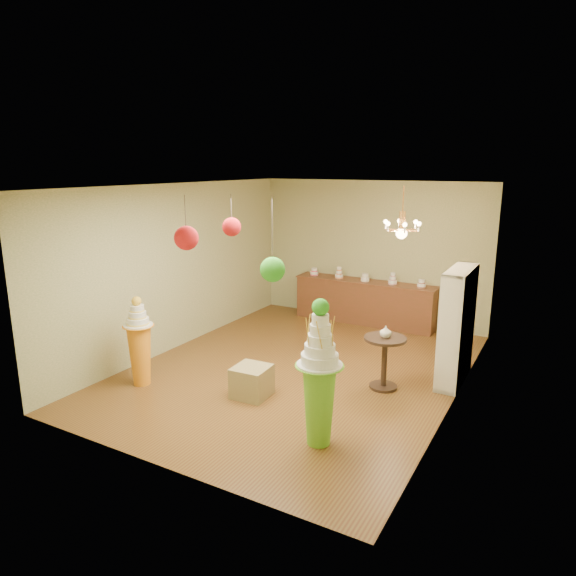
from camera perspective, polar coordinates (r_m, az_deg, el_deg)
The scene contains 17 objects.
floor at distance 8.65m, azimuth 1.19°, elevation -9.01°, with size 6.50×6.50×0.00m, color brown.
ceiling at distance 7.99m, azimuth 1.29°, elevation 11.28°, with size 6.50×6.50×0.00m, color white.
wall_back at distance 11.11m, azimuth 9.18°, elevation 3.98°, with size 5.00×0.04×3.00m, color #999B6C.
wall_front at distance 5.64m, azimuth -14.60°, elevation -5.73°, with size 5.00×0.04×3.00m, color #999B6C.
wall_left at distance 9.59m, azimuth -12.06°, elevation 2.34°, with size 0.04×6.50×3.00m, color #999B6C.
wall_right at distance 7.38m, azimuth 18.62°, elevation -1.42°, with size 0.04×6.50×3.00m, color #999B6C.
pedestal_green at distance 6.23m, azimuth 3.50°, elevation -10.78°, with size 0.72×0.72×1.83m.
pedestal_orange at distance 8.21m, azimuth -16.14°, elevation -6.39°, with size 0.55×0.55×1.40m.
burlap_riser at distance 7.65m, azimuth -4.05°, elevation -10.32°, with size 0.50×0.50×0.46m, color olive.
sideboard at distance 11.07m, azimuth 8.47°, elevation -1.45°, with size 3.04×0.54×1.16m.
shelving_unit at distance 8.33m, azimuth 18.28°, elevation -4.01°, with size 0.33×1.20×1.80m.
round_table at distance 7.91m, azimuth 10.67°, elevation -7.37°, with size 0.65×0.65×0.81m.
vase at distance 7.78m, azimuth 10.80°, elevation -4.77°, with size 0.17×0.17×0.18m, color beige.
pom_red_left at distance 5.84m, azimuth -11.23°, elevation 5.47°, with size 0.27×0.27×0.61m.
pom_green_mid at distance 5.87m, azimuth -1.73°, elevation 2.07°, with size 0.29×0.29×0.99m.
pom_red_right at distance 5.88m, azimuth -6.28°, elevation 6.77°, with size 0.21×0.21×0.48m.
chandelier at distance 8.40m, azimuth 12.52°, elevation 6.30°, with size 0.68×0.68×0.85m.
Camera 1 is at (3.75, -7.04, 3.32)m, focal length 32.00 mm.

